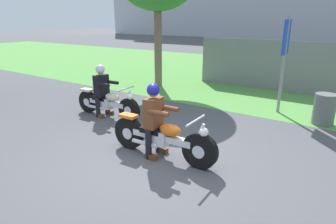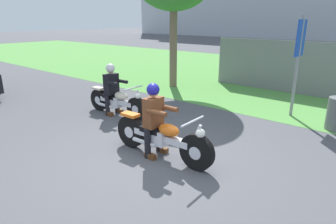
{
  "view_description": "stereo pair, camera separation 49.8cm",
  "coord_description": "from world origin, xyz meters",
  "px_view_note": "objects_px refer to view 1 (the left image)",
  "views": [
    {
      "loc": [
        3.02,
        -3.88,
        2.52
      ],
      "look_at": [
        0.07,
        0.4,
        0.85
      ],
      "focal_mm": 31.23,
      "sensor_mm": 36.0,
      "label": 1
    },
    {
      "loc": [
        3.42,
        -3.58,
        2.52
      ],
      "look_at": [
        0.07,
        0.4,
        0.85
      ],
      "focal_mm": 31.23,
      "sensor_mm": 36.0,
      "label": 2
    }
  ],
  "objects_px": {
    "trash_can": "(324,109)",
    "motorcycle_follow": "(108,103)",
    "rider_lead": "(154,115)",
    "motorcycle_lead": "(162,138)",
    "sign_banner": "(285,50)",
    "rider_follow": "(102,87)"
  },
  "relations": [
    {
      "from": "motorcycle_lead",
      "to": "rider_follow",
      "type": "distance_m",
      "value": 3.03
    },
    {
      "from": "rider_lead",
      "to": "trash_can",
      "type": "relative_size",
      "value": 1.82
    },
    {
      "from": "motorcycle_lead",
      "to": "trash_can",
      "type": "bearing_deg",
      "value": 57.09
    },
    {
      "from": "rider_lead",
      "to": "sign_banner",
      "type": "xyz_separation_m",
      "value": [
        1.2,
        4.15,
        0.9
      ]
    },
    {
      "from": "motorcycle_follow",
      "to": "trash_can",
      "type": "bearing_deg",
      "value": 26.09
    },
    {
      "from": "motorcycle_lead",
      "to": "sign_banner",
      "type": "bearing_deg",
      "value": 73.64
    },
    {
      "from": "rider_follow",
      "to": "sign_banner",
      "type": "bearing_deg",
      "value": 35.93
    },
    {
      "from": "rider_follow",
      "to": "motorcycle_follow",
      "type": "bearing_deg",
      "value": -0.87
    },
    {
      "from": "motorcycle_lead",
      "to": "rider_lead",
      "type": "relative_size",
      "value": 1.59
    },
    {
      "from": "rider_follow",
      "to": "sign_banner",
      "type": "relative_size",
      "value": 0.53
    },
    {
      "from": "rider_lead",
      "to": "trash_can",
      "type": "bearing_deg",
      "value": 55.26
    },
    {
      "from": "trash_can",
      "to": "motorcycle_lead",
      "type": "bearing_deg",
      "value": -120.6
    },
    {
      "from": "rider_follow",
      "to": "trash_can",
      "type": "bearing_deg",
      "value": 25.32
    },
    {
      "from": "motorcycle_lead",
      "to": "rider_follow",
      "type": "xyz_separation_m",
      "value": [
        -2.77,
        1.14,
        0.41
      ]
    },
    {
      "from": "sign_banner",
      "to": "motorcycle_follow",
      "type": "bearing_deg",
      "value": -140.54
    },
    {
      "from": "motorcycle_follow",
      "to": "sign_banner",
      "type": "height_order",
      "value": "sign_banner"
    },
    {
      "from": "rider_lead",
      "to": "trash_can",
      "type": "distance_m",
      "value": 4.47
    },
    {
      "from": "motorcycle_lead",
      "to": "sign_banner",
      "type": "xyz_separation_m",
      "value": [
        1.04,
        4.14,
        1.32
      ]
    },
    {
      "from": "rider_lead",
      "to": "trash_can",
      "type": "xyz_separation_m",
      "value": [
        2.39,
        3.76,
        -0.44
      ]
    },
    {
      "from": "motorcycle_follow",
      "to": "trash_can",
      "type": "distance_m",
      "value": 5.48
    },
    {
      "from": "trash_can",
      "to": "motorcycle_follow",
      "type": "bearing_deg",
      "value": -151.6
    },
    {
      "from": "sign_banner",
      "to": "rider_lead",
      "type": "bearing_deg",
      "value": -106.2
    }
  ]
}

